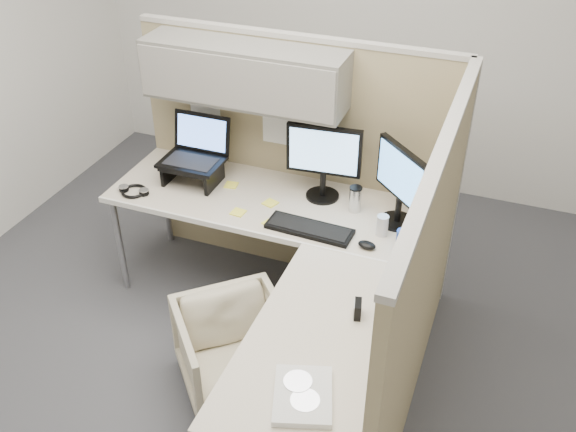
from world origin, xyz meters
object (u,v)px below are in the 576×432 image
(desk, at_px, (284,254))
(monitor_left, at_px, (324,157))
(office_chair, at_px, (234,347))
(keyboard, at_px, (309,229))

(desk, xyz_separation_m, monitor_left, (0.03, 0.56, 0.32))
(office_chair, relative_size, keyboard, 1.19)
(keyboard, bearing_deg, office_chair, -108.30)
(monitor_left, bearing_deg, office_chair, -105.94)
(monitor_left, distance_m, keyboard, 0.45)
(office_chair, xyz_separation_m, monitor_left, (0.17, 0.93, 0.72))
(office_chair, bearing_deg, keyboard, 27.48)
(desk, distance_m, monitor_left, 0.64)
(keyboard, bearing_deg, desk, -108.38)
(desk, height_order, keyboard, keyboard)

